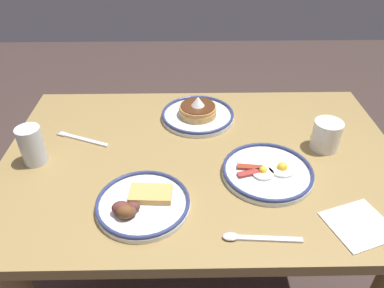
{
  "coord_description": "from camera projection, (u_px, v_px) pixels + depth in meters",
  "views": [
    {
      "loc": [
        0.05,
        0.92,
        1.46
      ],
      "look_at": [
        0.03,
        -0.02,
        0.77
      ],
      "focal_mm": 34.61,
      "sensor_mm": 36.0,
      "label": 1
    }
  ],
  "objects": [
    {
      "name": "paper_napkin",
      "position": [
        359.0,
        225.0,
        0.93
      ],
      "size": [
        0.19,
        0.18,
        0.0
      ],
      "primitive_type": "cube",
      "rotation": [
        0.0,
        0.0,
        0.33
      ],
      "color": "white",
      "rests_on": "dining_table"
    },
    {
      "name": "dining_table",
      "position": [
        201.0,
        186.0,
        1.24
      ],
      "size": [
        1.25,
        0.83,
        0.74
      ],
      "color": "olive",
      "rests_on": "ground_plane"
    },
    {
      "name": "drinking_glass",
      "position": [
        32.0,
        147.0,
        1.11
      ],
      "size": [
        0.07,
        0.07,
        0.12
      ],
      "color": "silver",
      "rests_on": "dining_table"
    },
    {
      "name": "plate_far_companion",
      "position": [
        268.0,
        172.0,
        1.08
      ],
      "size": [
        0.27,
        0.27,
        0.04
      ],
      "color": "white",
      "rests_on": "dining_table"
    },
    {
      "name": "plate_center_pancakes",
      "position": [
        142.0,
        203.0,
        0.97
      ],
      "size": [
        0.25,
        0.25,
        0.05
      ],
      "color": "white",
      "rests_on": "dining_table"
    },
    {
      "name": "plate_near_main",
      "position": [
        198.0,
        113.0,
        1.34
      ],
      "size": [
        0.26,
        0.26,
        0.09
      ],
      "color": "white",
      "rests_on": "dining_table"
    },
    {
      "name": "tea_spoon",
      "position": [
        251.0,
        238.0,
        0.9
      ],
      "size": [
        0.19,
        0.03,
        0.01
      ],
      "color": "silver",
      "rests_on": "dining_table"
    },
    {
      "name": "coffee_mug",
      "position": [
        326.0,
        134.0,
        1.17
      ],
      "size": [
        0.09,
        0.12,
        0.1
      ],
      "color": "white",
      "rests_on": "dining_table"
    },
    {
      "name": "fork_near",
      "position": [
        82.0,
        139.0,
        1.23
      ],
      "size": [
        0.19,
        0.09,
        0.01
      ],
      "color": "silver",
      "rests_on": "dining_table"
    }
  ]
}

